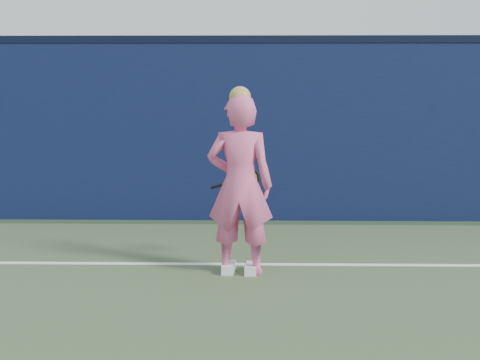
{
  "coord_description": "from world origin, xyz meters",
  "views": [
    {
      "loc": [
        1.16,
        -3.06,
        2.04
      ],
      "look_at": [
        1.02,
        3.7,
        0.99
      ],
      "focal_mm": 50.0,
      "sensor_mm": 36.0,
      "label": 1
    }
  ],
  "objects": [
    {
      "name": "backstop_wall",
      "position": [
        0.0,
        6.5,
        1.25
      ],
      "size": [
        24.0,
        0.4,
        2.5
      ],
      "primitive_type": "cube",
      "color": "#0B1634",
      "rests_on": "ground"
    },
    {
      "name": "wall_cap",
      "position": [
        0.0,
        6.5,
        2.55
      ],
      "size": [
        24.0,
        0.42,
        0.1
      ],
      "primitive_type": "cube",
      "color": "black",
      "rests_on": "backstop_wall"
    },
    {
      "name": "player",
      "position": [
        1.02,
        3.7,
        0.94
      ],
      "size": [
        0.72,
        0.5,
        1.94
      ],
      "rotation": [
        0.0,
        0.0,
        3.05
      ],
      "color": "#E6598F",
      "rests_on": "ground"
    },
    {
      "name": "racket",
      "position": [
        1.05,
        4.13,
        0.93
      ],
      "size": [
        0.55,
        0.14,
        0.29
      ],
      "rotation": [
        0.0,
        0.0,
        -0.21
      ],
      "color": "black",
      "rests_on": "ground"
    }
  ]
}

